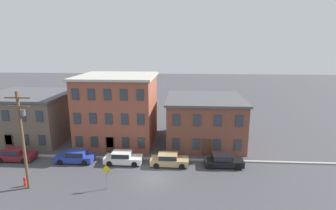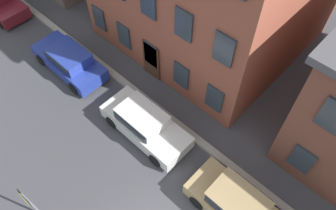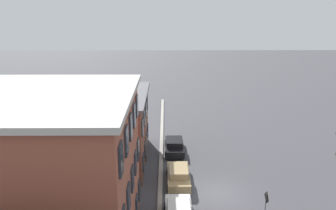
{
  "view_description": "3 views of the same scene",
  "coord_description": "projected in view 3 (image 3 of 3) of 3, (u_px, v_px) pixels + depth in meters",
  "views": [
    {
      "loc": [
        3.28,
        -24.96,
        13.72
      ],
      "look_at": [
        1.41,
        4.24,
        6.92
      ],
      "focal_mm": 28.0,
      "sensor_mm": 36.0,
      "label": 1
    },
    {
      "loc": [
        2.45,
        -1.94,
        13.41
      ],
      "look_at": [
        -1.47,
        2.22,
        5.43
      ],
      "focal_mm": 35.0,
      "sensor_mm": 36.0,
      "label": 2
    },
    {
      "loc": [
        -22.73,
        4.08,
        13.64
      ],
      "look_at": [
        0.8,
        3.88,
        6.96
      ],
      "focal_mm": 35.0,
      "sensor_mm": 36.0,
      "label": 3
    }
  ],
  "objects": [
    {
      "name": "ground_plane",
      "position": [
        218.0,
        193.0,
        25.62
      ],
      "size": [
        200.0,
        200.0,
        0.0
      ],
      "primitive_type": "plane",
      "color": "#424247"
    },
    {
      "name": "kerb_strip",
      "position": [
        160.0,
        192.0,
        25.57
      ],
      "size": [
        56.0,
        0.36,
        0.16
      ],
      "primitive_type": "cube",
      "color": "#9E998E",
      "rests_on": "ground_plane"
    },
    {
      "name": "apartment_midblock",
      "position": [
        48.0,
        176.0,
        18.33
      ],
      "size": [
        10.61,
        9.89,
        9.57
      ],
      "color": "brown",
      "rests_on": "ground_plane"
    },
    {
      "name": "apartment_far",
      "position": [
        91.0,
        128.0,
        30.56
      ],
      "size": [
        10.65,
        10.59,
        6.49
      ],
      "color": "brown",
      "rests_on": "ground_plane"
    },
    {
      "name": "car_tan",
      "position": [
        178.0,
        175.0,
        26.93
      ],
      "size": [
        4.4,
        1.92,
        1.43
      ],
      "color": "tan",
      "rests_on": "ground_plane"
    },
    {
      "name": "car_black",
      "position": [
        174.0,
        145.0,
        32.92
      ],
      "size": [
        4.4,
        1.92,
        1.43
      ],
      "color": "black",
      "rests_on": "ground_plane"
    },
    {
      "name": "caution_sign",
      "position": [
        266.0,
        203.0,
        21.27
      ],
      "size": [
        0.91,
        0.08,
        2.55
      ],
      "color": "slate",
      "rests_on": "ground_plane"
    }
  ]
}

